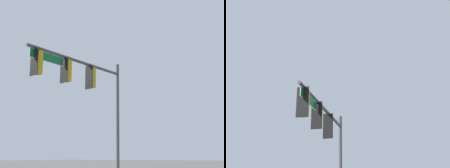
# 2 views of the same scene
# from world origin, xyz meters

# --- Properties ---
(signal_pole_near) EXTENTS (6.58, 0.61, 7.25)m
(signal_pole_near) POSITION_xyz_m (-6.06, -6.62, 5.42)
(signal_pole_near) COLOR #47474C
(signal_pole_near) RESTS_ON ground_plane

